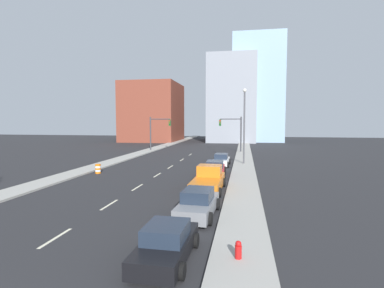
{
  "coord_description": "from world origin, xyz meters",
  "views": [
    {
      "loc": [
        8.47,
        -4.29,
        5.35
      ],
      "look_at": [
        1.39,
        36.05,
        2.2
      ],
      "focal_mm": 28.0,
      "sensor_mm": 36.0,
      "label": 1
    }
  ],
  "objects_px": {
    "traffic_barrel": "(98,169)",
    "sedan_red": "(215,169)",
    "sedan_black": "(166,244)",
    "fire_hydrant": "(238,252)",
    "pickup_truck_orange": "(208,181)",
    "traffic_signal_right": "(235,129)",
    "sedan_white": "(221,160)",
    "traffic_signal_left": "(156,129)",
    "street_lamp": "(244,121)",
    "sedan_gray": "(198,204)"
  },
  "relations": [
    {
      "from": "sedan_red",
      "to": "traffic_signal_left",
      "type": "bearing_deg",
      "value": 116.8
    },
    {
      "from": "sedan_gray",
      "to": "sedan_red",
      "type": "distance_m",
      "value": 12.7
    },
    {
      "from": "fire_hydrant",
      "to": "sedan_black",
      "type": "height_order",
      "value": "sedan_black"
    },
    {
      "from": "traffic_barrel",
      "to": "sedan_red",
      "type": "relative_size",
      "value": 0.2
    },
    {
      "from": "fire_hydrant",
      "to": "pickup_truck_orange",
      "type": "relative_size",
      "value": 0.15
    },
    {
      "from": "street_lamp",
      "to": "sedan_gray",
      "type": "distance_m",
      "value": 21.32
    },
    {
      "from": "traffic_signal_right",
      "to": "sedan_red",
      "type": "relative_size",
      "value": 1.3
    },
    {
      "from": "sedan_black",
      "to": "traffic_barrel",
      "type": "bearing_deg",
      "value": 125.5
    },
    {
      "from": "pickup_truck_orange",
      "to": "sedan_red",
      "type": "height_order",
      "value": "pickup_truck_orange"
    },
    {
      "from": "fire_hydrant",
      "to": "traffic_signal_right",
      "type": "bearing_deg",
      "value": 92.09
    },
    {
      "from": "traffic_signal_right",
      "to": "sedan_gray",
      "type": "height_order",
      "value": "traffic_signal_right"
    },
    {
      "from": "traffic_signal_left",
      "to": "sedan_red",
      "type": "distance_m",
      "value": 26.02
    },
    {
      "from": "street_lamp",
      "to": "traffic_barrel",
      "type": "bearing_deg",
      "value": -149.03
    },
    {
      "from": "fire_hydrant",
      "to": "sedan_black",
      "type": "relative_size",
      "value": 0.2
    },
    {
      "from": "sedan_white",
      "to": "traffic_barrel",
      "type": "bearing_deg",
      "value": -146.64
    },
    {
      "from": "sedan_black",
      "to": "pickup_truck_orange",
      "type": "bearing_deg",
      "value": 90.23
    },
    {
      "from": "traffic_barrel",
      "to": "fire_hydrant",
      "type": "relative_size",
      "value": 1.14
    },
    {
      "from": "sedan_black",
      "to": "sedan_gray",
      "type": "distance_m",
      "value": 5.53
    },
    {
      "from": "traffic_signal_left",
      "to": "traffic_signal_right",
      "type": "xyz_separation_m",
      "value": [
        13.88,
        0.0,
        0.0
      ]
    },
    {
      "from": "fire_hydrant",
      "to": "sedan_red",
      "type": "relative_size",
      "value": 0.18
    },
    {
      "from": "sedan_gray",
      "to": "pickup_truck_orange",
      "type": "distance_m",
      "value": 6.29
    },
    {
      "from": "traffic_signal_right",
      "to": "sedan_black",
      "type": "bearing_deg",
      "value": -91.77
    },
    {
      "from": "sedan_red",
      "to": "fire_hydrant",
      "type": "bearing_deg",
      "value": -84.36
    },
    {
      "from": "traffic_barrel",
      "to": "fire_hydrant",
      "type": "distance_m",
      "value": 22.44
    },
    {
      "from": "traffic_signal_right",
      "to": "pickup_truck_orange",
      "type": "relative_size",
      "value": 1.08
    },
    {
      "from": "traffic_signal_right",
      "to": "street_lamp",
      "type": "height_order",
      "value": "street_lamp"
    },
    {
      "from": "traffic_signal_right",
      "to": "sedan_white",
      "type": "xyz_separation_m",
      "value": [
        -1.05,
        -15.74,
        -3.26
      ]
    },
    {
      "from": "traffic_signal_left",
      "to": "pickup_truck_orange",
      "type": "bearing_deg",
      "value": -66.04
    },
    {
      "from": "sedan_black",
      "to": "sedan_gray",
      "type": "relative_size",
      "value": 0.93
    },
    {
      "from": "traffic_signal_right",
      "to": "traffic_barrel",
      "type": "distance_m",
      "value": 26.96
    },
    {
      "from": "traffic_barrel",
      "to": "street_lamp",
      "type": "relative_size",
      "value": 0.1
    },
    {
      "from": "fire_hydrant",
      "to": "pickup_truck_orange",
      "type": "xyz_separation_m",
      "value": [
        -2.52,
        11.52,
        0.36
      ]
    },
    {
      "from": "traffic_signal_left",
      "to": "street_lamp",
      "type": "height_order",
      "value": "street_lamp"
    },
    {
      "from": "traffic_signal_left",
      "to": "sedan_red",
      "type": "xyz_separation_m",
      "value": [
        12.72,
        -22.47,
        -3.25
      ]
    },
    {
      "from": "pickup_truck_orange",
      "to": "sedan_red",
      "type": "xyz_separation_m",
      "value": [
        -0.11,
        6.41,
        -0.1
      ]
    },
    {
      "from": "traffic_signal_left",
      "to": "traffic_barrel",
      "type": "height_order",
      "value": "traffic_signal_left"
    },
    {
      "from": "sedan_black",
      "to": "sedan_white",
      "type": "height_order",
      "value": "sedan_white"
    },
    {
      "from": "traffic_barrel",
      "to": "sedan_red",
      "type": "distance_m",
      "value": 11.95
    },
    {
      "from": "sedan_black",
      "to": "pickup_truck_orange",
      "type": "relative_size",
      "value": 0.76
    },
    {
      "from": "sedan_gray",
      "to": "traffic_signal_left",
      "type": "bearing_deg",
      "value": 113.16
    },
    {
      "from": "traffic_barrel",
      "to": "sedan_white",
      "type": "xyz_separation_m",
      "value": [
        12.02,
        7.58,
        0.19
      ]
    },
    {
      "from": "fire_hydrant",
      "to": "traffic_signal_left",
      "type": "bearing_deg",
      "value": 110.81
    },
    {
      "from": "traffic_signal_left",
      "to": "sedan_white",
      "type": "distance_m",
      "value": 20.57
    },
    {
      "from": "traffic_barrel",
      "to": "street_lamp",
      "type": "bearing_deg",
      "value": 30.97
    },
    {
      "from": "traffic_barrel",
      "to": "sedan_black",
      "type": "distance_m",
      "value": 21.0
    },
    {
      "from": "pickup_truck_orange",
      "to": "sedan_white",
      "type": "distance_m",
      "value": 13.14
    },
    {
      "from": "fire_hydrant",
      "to": "sedan_gray",
      "type": "height_order",
      "value": "sedan_gray"
    },
    {
      "from": "traffic_barrel",
      "to": "fire_hydrant",
      "type": "xyz_separation_m",
      "value": [
        14.55,
        -17.08,
        -0.06
      ]
    },
    {
      "from": "traffic_barrel",
      "to": "pickup_truck_orange",
      "type": "height_order",
      "value": "pickup_truck_orange"
    },
    {
      "from": "street_lamp",
      "to": "pickup_truck_orange",
      "type": "xyz_separation_m",
      "value": [
        -2.66,
        -14.37,
        -4.54
      ]
    }
  ]
}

